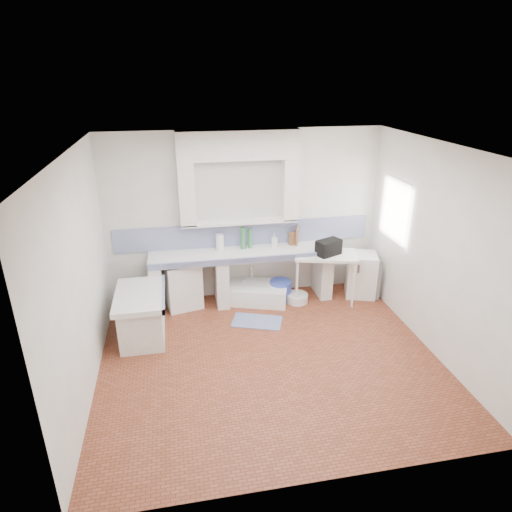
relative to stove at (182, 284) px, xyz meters
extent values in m
plane|color=brown|center=(1.10, -1.73, -0.39)|extent=(4.50, 4.50, 0.00)
plane|color=white|center=(1.10, -1.73, 2.41)|extent=(4.50, 4.50, 0.00)
plane|color=white|center=(1.10, 0.27, 1.01)|extent=(4.50, 0.00, 4.50)
plane|color=white|center=(1.10, -3.73, 1.01)|extent=(4.50, 0.00, 4.50)
plane|color=white|center=(-1.15, -1.73, 1.01)|extent=(0.00, 4.50, 4.50)
plane|color=white|center=(3.35, -1.73, 1.01)|extent=(0.00, 4.50, 4.50)
cube|color=white|center=(1.00, 0.15, 2.18)|extent=(1.90, 0.25, 0.45)
cube|color=#3A2512|center=(3.52, -0.53, 1.21)|extent=(0.35, 0.86, 1.06)
cube|color=white|center=(3.38, -0.53, 1.59)|extent=(0.01, 0.84, 0.24)
cube|color=white|center=(1.00, -0.03, 0.47)|extent=(3.00, 0.60, 0.08)
cube|color=navy|center=(1.00, -0.31, 0.47)|extent=(3.00, 0.04, 0.10)
cube|color=white|center=(-0.40, -0.03, 0.02)|extent=(0.20, 0.55, 0.82)
cube|color=white|center=(0.65, -0.03, 0.02)|extent=(0.20, 0.55, 0.82)
cube|color=white|center=(2.40, -0.03, 0.02)|extent=(0.20, 0.55, 0.82)
cube|color=white|center=(-0.60, -0.83, 0.27)|extent=(0.70, 1.10, 0.08)
cube|color=white|center=(-0.60, -0.83, -0.08)|extent=(0.60, 1.00, 0.62)
cube|color=navy|center=(-0.27, -0.83, 0.27)|extent=(0.04, 1.10, 0.10)
cube|color=navy|center=(1.10, 0.26, 0.71)|extent=(4.27, 0.03, 0.40)
cube|color=white|center=(0.00, 0.00, 0.00)|extent=(0.66, 0.65, 0.78)
cube|color=white|center=(1.19, -0.06, -0.26)|extent=(1.24, 0.91, 0.27)
cube|color=white|center=(2.35, -0.25, 0.03)|extent=(1.12, 0.79, 0.05)
cube|color=white|center=(3.04, -0.18, -0.01)|extent=(0.61, 0.61, 0.75)
cylinder|color=#BB4330|center=(1.02, -0.11, -0.25)|extent=(0.41, 0.41, 0.29)
cylinder|color=#C86125|center=(1.35, -0.03, -0.27)|extent=(0.28, 0.28, 0.25)
cylinder|color=blue|center=(1.64, -0.10, -0.22)|extent=(0.44, 0.44, 0.34)
cylinder|color=white|center=(1.90, -0.24, -0.32)|extent=(0.40, 0.40, 0.14)
cylinder|color=silver|center=(1.03, 0.12, -0.23)|extent=(0.09, 0.09, 0.33)
cylinder|color=silver|center=(1.25, 0.12, -0.25)|extent=(0.09, 0.09, 0.28)
cube|color=black|center=(2.38, -0.29, 0.58)|extent=(0.46, 0.37, 0.25)
cylinder|color=#327642|center=(1.03, 0.10, 0.69)|extent=(0.09, 0.09, 0.37)
cylinder|color=#327642|center=(1.15, 0.12, 0.67)|extent=(0.08, 0.08, 0.33)
cube|color=brown|center=(1.88, 0.12, 0.62)|extent=(0.13, 0.11, 0.22)
cube|color=brown|center=(1.96, 0.12, 0.67)|extent=(0.10, 0.22, 0.32)
cylinder|color=white|center=(0.65, 0.12, 0.64)|extent=(0.14, 0.14, 0.26)
imported|color=white|center=(1.57, 0.12, 0.62)|extent=(0.11, 0.11, 0.22)
cube|color=#2B3891|center=(1.11, -0.76, -0.39)|extent=(0.86, 0.66, 0.01)
camera|label=1|loc=(-0.02, -6.61, 3.21)|focal=31.03mm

